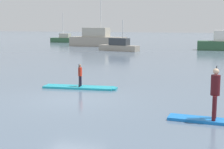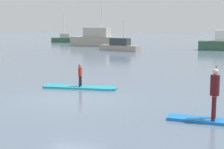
% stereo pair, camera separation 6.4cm
% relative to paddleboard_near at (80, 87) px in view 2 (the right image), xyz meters
% --- Properties ---
extents(ground_plane, '(240.00, 240.00, 0.00)m').
position_rel_paddleboard_near_xyz_m(ground_plane, '(0.78, -2.52, -0.05)').
color(ground_plane, slate).
extents(paddleboard_near, '(3.78, 1.31, 0.10)m').
position_rel_paddleboard_near_xyz_m(paddleboard_near, '(0.00, 0.00, 0.00)').
color(paddleboard_near, '#1E9EB2').
rests_on(paddleboard_near, ground).
extents(paddler_child_solo, '(0.22, 0.39, 1.14)m').
position_rel_paddleboard_near_xyz_m(paddler_child_solo, '(0.02, -0.01, 0.67)').
color(paddler_child_solo, black).
rests_on(paddler_child_solo, paddleboard_near).
extents(paddleboard_far, '(3.66, 0.67, 0.10)m').
position_rel_paddleboard_near_xyz_m(paddleboard_far, '(7.02, -3.89, 0.00)').
color(paddleboard_far, blue).
rests_on(paddleboard_far, ground).
extents(paddler_adult, '(0.30, 0.53, 1.73)m').
position_rel_paddleboard_near_xyz_m(paddler_adult, '(6.69, -3.89, 1.02)').
color(paddler_adult, '#4C1419').
rests_on(paddler_adult, paddleboard_far).
extents(fishing_boat_white_large, '(8.18, 2.72, 6.54)m').
position_rel_paddleboard_near_xyz_m(fishing_boat_white_large, '(-11.76, 30.52, 0.99)').
color(fishing_boat_white_large, '#9E9384').
rests_on(fishing_boat_white_large, ground).
extents(motor_boat_small_navy, '(5.23, 2.29, 3.70)m').
position_rel_paddleboard_near_xyz_m(motor_boat_small_navy, '(-6.05, 23.54, 0.56)').
color(motor_boat_small_navy, '#9E9384').
rests_on(motor_boat_small_navy, ground).
extents(trawler_grey_distant, '(5.41, 1.93, 5.25)m').
position_rel_paddleboard_near_xyz_m(trawler_grey_distant, '(-21.09, 38.36, 0.52)').
color(trawler_grey_distant, '#2D5638').
rests_on(trawler_grey_distant, ground).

